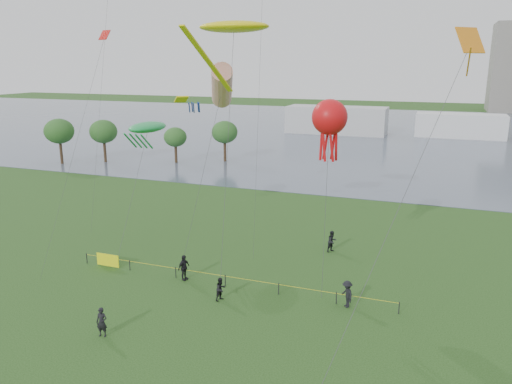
% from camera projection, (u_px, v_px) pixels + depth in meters
% --- Properties ---
extents(lake, '(400.00, 120.00, 0.08)m').
position_uv_depth(lake, '(393.00, 133.00, 113.46)').
color(lake, slate).
rests_on(lake, ground_plane).
extents(pavilion_left, '(22.00, 8.00, 6.00)m').
position_uv_depth(pavilion_left, '(337.00, 120.00, 112.19)').
color(pavilion_left, silver).
rests_on(pavilion_left, ground_plane).
extents(pavilion_right, '(18.00, 7.00, 5.00)m').
position_uv_depth(pavilion_right, '(460.00, 126.00, 106.33)').
color(pavilion_right, white).
rests_on(pavilion_right, ground_plane).
extents(trees, '(27.66, 15.20, 7.12)m').
position_uv_depth(trees, '(131.00, 133.00, 78.52)').
color(trees, '#372719').
rests_on(trees, ground_plane).
extents(fence, '(24.07, 0.07, 1.05)m').
position_uv_depth(fence, '(151.00, 267.00, 37.58)').
color(fence, black).
rests_on(fence, ground_plane).
extents(spectator_a, '(0.87, 0.96, 1.61)m').
position_uv_depth(spectator_a, '(221.00, 289.00, 33.33)').
color(spectator_a, black).
rests_on(spectator_a, ground_plane).
extents(spectator_b, '(1.24, 1.35, 1.82)m').
position_uv_depth(spectator_b, '(347.00, 294.00, 32.38)').
color(spectator_b, black).
rests_on(spectator_b, ground_plane).
extents(spectator_c, '(0.73, 1.21, 1.92)m').
position_uv_depth(spectator_c, '(184.00, 268.00, 36.42)').
color(spectator_c, black).
rests_on(spectator_c, ground_plane).
extents(spectator_f, '(0.72, 0.54, 1.78)m').
position_uv_depth(spectator_f, '(102.00, 322.00, 28.90)').
color(spectator_f, black).
rests_on(spectator_f, ground_plane).
extents(spectator_g, '(1.08, 1.12, 1.82)m').
position_uv_depth(spectator_g, '(332.00, 241.00, 41.93)').
color(spectator_g, black).
rests_on(spectator_g, ground_plane).
extents(kite_stingray, '(5.17, 10.09, 18.33)m').
position_uv_depth(kite_stingray, '(233.00, 28.00, 34.89)').
color(kite_stingray, '#3F3F42').
extents(kite_windsock, '(4.14, 7.27, 15.56)m').
position_uv_depth(kite_windsock, '(222.00, 86.00, 38.46)').
color(kite_windsock, '#3F3F42').
extents(kite_creature, '(2.74, 10.22, 10.40)m').
position_uv_depth(kite_creature, '(147.00, 127.00, 44.12)').
color(kite_creature, '#3F3F42').
extents(kite_octopus, '(2.36, 3.20, 13.19)m').
position_uv_depth(kite_octopus, '(330.00, 118.00, 32.78)').
color(kite_octopus, '#3F3F42').
extents(kite_delta, '(6.36, 13.68, 17.12)m').
position_uv_depth(kite_delta, '(462.00, 61.00, 23.23)').
color(kite_delta, '#3F3F42').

